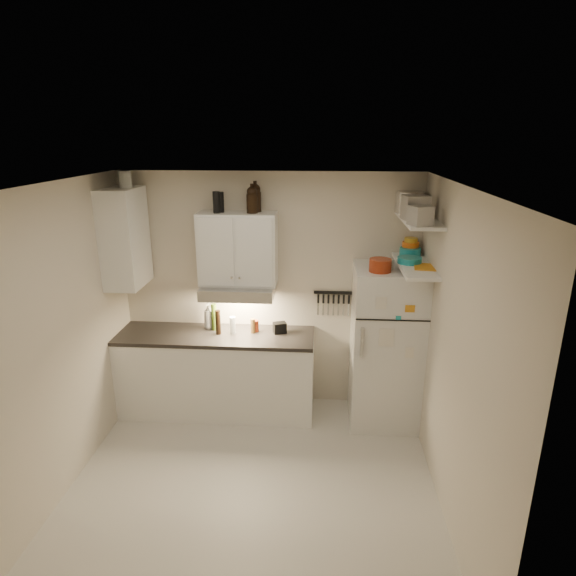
{
  "coord_description": "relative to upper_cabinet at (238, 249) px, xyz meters",
  "views": [
    {
      "loc": [
        0.56,
        -3.47,
        2.96
      ],
      "look_at": [
        0.25,
        0.9,
        1.55
      ],
      "focal_mm": 30.0,
      "sensor_mm": 36.0,
      "label": 1
    }
  ],
  "objects": [
    {
      "name": "clear_bottle",
      "position": [
        -0.06,
        -0.11,
        -0.81
      ],
      "size": [
        0.08,
        0.08,
        0.19
      ],
      "primitive_type": "cylinder",
      "rotation": [
        0.0,
        0.0,
        0.38
      ],
      "color": "silver",
      "rests_on": "countertop"
    },
    {
      "name": "growler_b",
      "position": [
        0.18,
        0.07,
        0.52
      ],
      "size": [
        0.13,
        0.13,
        0.29
      ],
      "primitive_type": null,
      "rotation": [
        0.0,
        0.0,
        0.05
      ],
      "color": "black",
      "rests_on": "upper_cabinet"
    },
    {
      "name": "ceiling",
      "position": [
        0.3,
        -1.33,
        0.78
      ],
      "size": [
        3.2,
        3.0,
        0.02
      ],
      "primitive_type": "cube",
      "color": "white",
      "rests_on": "ground"
    },
    {
      "name": "shelf_lo",
      "position": [
        1.75,
        -0.31,
        -0.07
      ],
      "size": [
        0.3,
        0.95,
        0.03
      ],
      "primitive_type": "cube",
      "color": "white",
      "rests_on": "right_wall"
    },
    {
      "name": "upper_cabinet",
      "position": [
        0.0,
        0.0,
        0.0
      ],
      "size": [
        0.8,
        0.33,
        0.75
      ],
      "primitive_type": "cube",
      "color": "white",
      "rests_on": "back_wall"
    },
    {
      "name": "floor",
      "position": [
        0.3,
        -1.33,
        -1.84
      ],
      "size": [
        3.2,
        3.0,
        0.02
      ],
      "primitive_type": "cube",
      "color": "silver",
      "rests_on": "ground"
    },
    {
      "name": "oil_bottle",
      "position": [
        -0.28,
        -0.03,
        -0.76
      ],
      "size": [
        0.07,
        0.07,
        0.3
      ],
      "primitive_type": "cylinder",
      "rotation": [
        0.0,
        0.0,
        -0.34
      ],
      "color": "#4E6C1B",
      "rests_on": "countertop"
    },
    {
      "name": "soap_bottle",
      "position": [
        -0.35,
        0.02,
        -0.74
      ],
      "size": [
        0.15,
        0.15,
        0.32
      ],
      "primitive_type": "imported",
      "rotation": [
        0.0,
        0.0,
        -0.22
      ],
      "color": "white",
      "rests_on": "countertop"
    },
    {
      "name": "growler_a",
      "position": [
        0.16,
        -0.02,
        0.51
      ],
      "size": [
        0.15,
        0.15,
        0.27
      ],
      "primitive_type": null,
      "rotation": [
        0.0,
        0.0,
        -0.43
      ],
      "color": "black",
      "rests_on": "upper_cabinet"
    },
    {
      "name": "back_wall",
      "position": [
        0.3,
        0.18,
        -0.53
      ],
      "size": [
        3.2,
        0.02,
        2.6
      ],
      "primitive_type": "cube",
      "color": "beige",
      "rests_on": "ground"
    },
    {
      "name": "base_cabinet",
      "position": [
        -0.25,
        -0.14,
        -1.39
      ],
      "size": [
        2.1,
        0.6,
        0.88
      ],
      "primitive_type": "cube",
      "color": "white",
      "rests_on": "floor"
    },
    {
      "name": "caddy",
      "position": [
        0.43,
        -0.05,
        -0.85
      ],
      "size": [
        0.16,
        0.14,
        0.12
      ],
      "primitive_type": "cube",
      "rotation": [
        0.0,
        0.0,
        0.35
      ],
      "color": "black",
      "rests_on": "countertop"
    },
    {
      "name": "right_wall",
      "position": [
        1.91,
        -1.33,
        -0.53
      ],
      "size": [
        0.02,
        3.0,
        2.6
      ],
      "primitive_type": "cube",
      "color": "beige",
      "rests_on": "ground"
    },
    {
      "name": "pepper_mill",
      "position": [
        0.15,
        -0.08,
        -0.83
      ],
      "size": [
        0.06,
        0.06,
        0.16
      ],
      "primitive_type": "cylinder",
      "rotation": [
        0.0,
        0.0,
        0.32
      ],
      "color": "brown",
      "rests_on": "countertop"
    },
    {
      "name": "side_cabinet",
      "position": [
        -1.14,
        -0.14,
        0.12
      ],
      "size": [
        0.33,
        0.55,
        1.0
      ],
      "primitive_type": "cube",
      "color": "white",
      "rests_on": "left_wall"
    },
    {
      "name": "bowl_orange",
      "position": [
        1.77,
        0.06,
        0.06
      ],
      "size": [
        0.17,
        0.17,
        0.05
      ],
      "primitive_type": "cylinder",
      "color": "orange",
      "rests_on": "bowl_teal"
    },
    {
      "name": "tin_a",
      "position": [
        1.7,
        -0.38,
        0.5
      ],
      "size": [
        0.25,
        0.23,
        0.22
      ],
      "primitive_type": "cube",
      "rotation": [
        0.0,
        0.0,
        0.17
      ],
      "color": "#AAAAAD",
      "rests_on": "shelf_hi"
    },
    {
      "name": "side_jar",
      "position": [
        -1.08,
        -0.11,
        0.71
      ],
      "size": [
        0.13,
        0.13,
        0.17
      ],
      "primitive_type": "cylinder",
      "rotation": [
        0.0,
        0.0,
        -0.0
      ],
      "color": "silver",
      "rests_on": "side_cabinet"
    },
    {
      "name": "vinegar_bottle",
      "position": [
        -0.21,
        -0.13,
        -0.77
      ],
      "size": [
        0.06,
        0.06,
        0.27
      ],
      "primitive_type": "cylinder",
      "rotation": [
        0.0,
        0.0,
        0.1
      ],
      "color": "black",
      "rests_on": "countertop"
    },
    {
      "name": "dutch_oven",
      "position": [
        1.43,
        -0.32,
        -0.06
      ],
      "size": [
        0.28,
        0.28,
        0.12
      ],
      "primitive_type": "cylinder",
      "rotation": [
        0.0,
        0.0,
        0.36
      ],
      "color": "maroon",
      "rests_on": "fridge"
    },
    {
      "name": "knife_strip",
      "position": [
        1.0,
        0.15,
        -0.51
      ],
      "size": [
        0.42,
        0.02,
        0.03
      ],
      "primitive_type": "cube",
      "color": "black",
      "rests_on": "back_wall"
    },
    {
      "name": "bowl_teal",
      "position": [
        1.76,
        0.01,
        -0.01
      ],
      "size": [
        0.21,
        0.21,
        0.09
      ],
      "primitive_type": "cylinder",
      "color": "teal",
      "rests_on": "shelf_lo"
    },
    {
      "name": "fridge",
      "position": [
        1.55,
        -0.18,
        -0.98
      ],
      "size": [
        0.7,
        0.68,
        1.7
      ],
      "primitive_type": "cube",
      "color": "white",
      "rests_on": "floor"
    },
    {
      "name": "bowl_yellow",
      "position": [
        1.77,
        0.06,
        0.11
      ],
      "size": [
        0.13,
        0.13,
        0.04
      ],
      "primitive_type": "cylinder",
      "color": "gold",
      "rests_on": "bowl_orange"
    },
    {
      "name": "stock_pot",
      "position": [
        1.72,
        0.03,
        0.49
      ],
      "size": [
        0.32,
        0.32,
        0.21
      ],
      "primitive_type": "cylinder",
      "rotation": [
        0.0,
        0.0,
        -0.13
      ],
      "color": "silver",
      "rests_on": "shelf_hi"
    },
    {
      "name": "tin_b",
      "position": [
        1.69,
        -0.68,
        0.47
      ],
      "size": [
        0.21,
        0.21,
        0.16
      ],
      "primitive_type": "cube",
      "rotation": [
        0.0,
        0.0,
        0.38
      ],
      "color": "#AAAAAD",
      "rests_on": "shelf_hi"
    },
    {
      "name": "thermos_b",
      "position": [
        -0.19,
        -0.05,
        0.48
      ],
      "size": [
        0.09,
        0.09,
        0.21
      ],
      "primitive_type": "cylinder",
      "rotation": [
        0.0,
        0.0,
        -0.26
      ],
      "color": "black",
      "rests_on": "upper_cabinet"
    },
    {
      "name": "red_jar",
      "position": [
        0.17,
        -0.04,
        -0.84
      ],
      "size": [
        0.07,
        0.07,
        0.13
      ],
      "primitive_type": "cylinder",
      "rotation": [
        0.0,
        0.0,
        0.12
      ],
      "color": "maroon",
      "rests_on": "countertop"
    },
    {
      "name": "countertop",
      "position": [
        -0.25,
        -0.14,
        -0.93
      ],
      "size": [
        2.1,
        0.62,
        0.04
      ],
      "primitive_type": "cube",
      "color": "black",
      "rests_on": "base_cabinet"
    },
    {
      "name": "spice_jar",
      "position": [
        1.54,
        -0.22,
        -0.08
      ],
      "size": [
        0.07,
        0.07,
        0.09
      ],
      "primitive_type": "cylinder",
      "rotation": [
        0.0,
        0.0,
        0.37
      ],
      "color": "silver",
      "rests_on": "fridge"
    },
    {
      "name": "range_hood",
      "position": [
        0.0,
        -0.06,
        -0.44
      ],
      "size": [
        0.76,
        0.46,
        0.12
      ],
      "primitive_type": "cube",
      "color": "silver",
      "rests_on": "back_wall"
    },
    {
      "name": "left_wall",
      "position": [
        -1.31,
        -1.33,
        -0.53
      ],
      "size": [
        0.02,
        3.0,
        2.6
      ],
      "primitive_type": "cube",
      "color": "beige",
      "rests_on": "ground"
    },
    {
      "name": "shelf_hi",
      "position": [
        1.75,
        -0.31,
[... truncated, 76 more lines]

